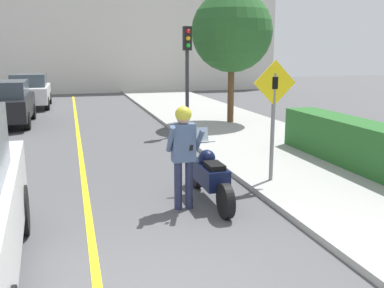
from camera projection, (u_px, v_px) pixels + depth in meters
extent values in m
cube|color=#9E9E99|center=(327.00, 171.00, 9.80)|extent=(4.40, 44.00, 0.11)
cube|color=yellow|center=(82.00, 168.00, 10.25)|extent=(0.12, 36.00, 0.01)
cube|color=beige|center=(79.00, 35.00, 28.41)|extent=(28.00, 1.20, 7.65)
cylinder|color=black|center=(226.00, 201.00, 7.13)|extent=(0.14, 0.60, 0.60)
cylinder|color=black|center=(196.00, 173.00, 8.75)|extent=(0.14, 0.60, 0.60)
cube|color=#0C1433|center=(210.00, 174.00, 7.89)|extent=(0.40, 1.19, 0.36)
sphere|color=#0C1433|center=(207.00, 158.00, 7.99)|extent=(0.32, 0.32, 0.32)
cube|color=black|center=(214.00, 166.00, 7.59)|extent=(0.28, 0.48, 0.10)
cylinder|color=silver|center=(200.00, 142.00, 8.35)|extent=(0.62, 0.03, 0.03)
cube|color=silver|center=(199.00, 135.00, 8.39)|extent=(0.36, 0.12, 0.31)
cylinder|color=#282D4C|center=(178.00, 186.00, 7.50)|extent=(0.14, 0.14, 0.87)
cylinder|color=#282D4C|center=(189.00, 185.00, 7.56)|extent=(0.14, 0.14, 0.87)
cube|color=slate|center=(183.00, 143.00, 7.37)|extent=(0.40, 0.22, 0.66)
cylinder|color=slate|center=(171.00, 139.00, 7.19)|extent=(0.09, 0.40, 0.51)
cylinder|color=slate|center=(199.00, 139.00, 7.31)|extent=(0.09, 0.46, 0.46)
sphere|color=tan|center=(183.00, 117.00, 7.28)|extent=(0.24, 0.24, 0.24)
sphere|color=gold|center=(183.00, 114.00, 7.27)|extent=(0.28, 0.28, 0.28)
cube|color=black|center=(191.00, 148.00, 7.13)|extent=(0.06, 0.05, 0.11)
cylinder|color=black|center=(21.00, 210.00, 6.47)|extent=(0.26, 0.77, 0.76)
cylinder|color=slate|center=(273.00, 128.00, 8.71)|extent=(0.08, 0.08, 2.21)
cube|color=yellow|center=(275.00, 83.00, 8.50)|extent=(0.91, 0.02, 0.91)
cube|color=black|center=(275.00, 83.00, 8.49)|extent=(0.12, 0.01, 0.24)
cylinder|color=#2D2D30|center=(187.00, 80.00, 14.10)|extent=(0.12, 0.12, 3.43)
cube|color=black|center=(187.00, 38.00, 13.80)|extent=(0.26, 0.22, 0.76)
sphere|color=red|center=(188.00, 31.00, 13.64)|extent=(0.14, 0.14, 0.14)
sphere|color=gold|center=(188.00, 38.00, 13.69)|extent=(0.14, 0.14, 0.14)
sphere|color=green|center=(188.00, 45.00, 13.73)|extent=(0.14, 0.14, 0.14)
cube|color=#286028|center=(359.00, 144.00, 9.91)|extent=(0.90, 5.45, 1.04)
cylinder|color=brown|center=(231.00, 92.00, 16.13)|extent=(0.24, 0.24, 2.31)
sphere|color=#285B28|center=(232.00, 31.00, 15.67)|extent=(2.98, 2.98, 2.98)
cylinder|color=black|center=(33.00, 111.00, 17.72)|extent=(0.22, 0.64, 0.64)
cylinder|color=black|center=(27.00, 121.00, 15.28)|extent=(0.22, 0.64, 0.64)
cube|color=black|center=(6.00, 107.00, 16.20)|extent=(1.80, 4.20, 0.76)
cube|color=#38424C|center=(4.00, 89.00, 15.90)|extent=(1.58, 2.18, 0.60)
cylinder|color=black|center=(16.00, 99.00, 22.45)|extent=(0.22, 0.64, 0.64)
cylinder|color=black|center=(49.00, 98.00, 22.89)|extent=(0.22, 0.64, 0.64)
cylinder|color=black|center=(10.00, 105.00, 20.00)|extent=(0.22, 0.64, 0.64)
cylinder|color=black|center=(47.00, 104.00, 20.44)|extent=(0.22, 0.64, 0.64)
cube|color=white|center=(30.00, 94.00, 21.36)|extent=(1.80, 4.20, 0.76)
cube|color=#38424C|center=(29.00, 80.00, 21.06)|extent=(1.58, 2.18, 0.60)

